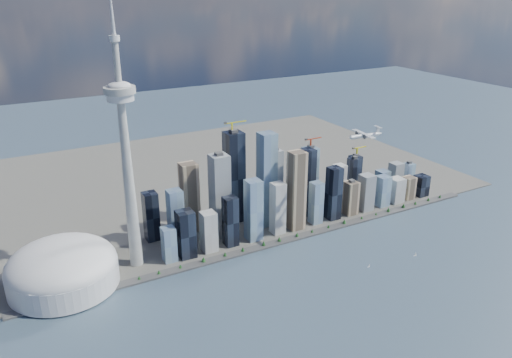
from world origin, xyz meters
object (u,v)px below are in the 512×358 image
needle_tower (126,154)px  airplane (365,135)px  sailboat_east (415,254)px  dome_stadium (62,268)px  sailboat_west (369,266)px

needle_tower → airplane: (447.87, -140.74, 9.55)m
needle_tower → sailboat_east: needle_tower is taller
sailboat_east → dome_stadium: bearing=170.8°
needle_tower → dome_stadium: bearing=-175.9°
airplane → sailboat_east: (71.51, -103.58, -242.22)m
sailboat_east → sailboat_west: bearing=-175.9°
dome_stadium → airplane: 636.48m
needle_tower → sailboat_east: (519.38, -244.32, -232.68)m
airplane → sailboat_west: airplane is taller
dome_stadium → sailboat_east: bearing=-19.6°
dome_stadium → needle_tower: bearing=4.1°
needle_tower → sailboat_east: size_ratio=55.85×
needle_tower → sailboat_west: 521.95m
airplane → sailboat_east: size_ratio=8.09×
needle_tower → sailboat_east: 619.35m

